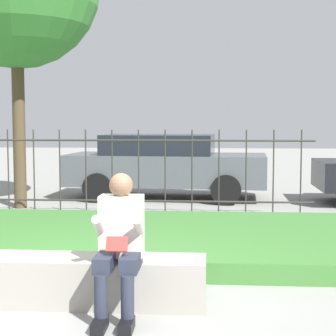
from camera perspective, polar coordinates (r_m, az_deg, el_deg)
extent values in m
plane|color=gray|center=(5.44, -9.18, -13.46)|extent=(60.00, 60.00, 0.00)
cube|color=gray|center=(5.47, -13.34, -10.97)|extent=(3.18, 0.49, 0.44)
cube|color=slate|center=(5.53, -13.30, -12.78)|extent=(3.05, 0.45, 0.08)
cube|color=black|center=(4.76, -6.95, -15.56)|extent=(0.11, 0.26, 0.09)
cylinder|color=#282D3D|center=(4.74, -6.84, -12.80)|extent=(0.11, 0.11, 0.35)
cube|color=#282D3D|center=(4.87, -6.39, -9.41)|extent=(0.15, 0.42, 0.13)
cube|color=black|center=(4.72, -4.23, -15.70)|extent=(0.11, 0.26, 0.09)
cylinder|color=#282D3D|center=(4.70, -4.14, -12.92)|extent=(0.11, 0.11, 0.35)
cube|color=#282D3D|center=(4.84, -3.79, -9.49)|extent=(0.15, 0.42, 0.13)
cube|color=beige|center=(5.00, -4.73, -5.86)|extent=(0.38, 0.24, 0.54)
sphere|color=#8C664C|center=(4.92, -4.80, -1.73)|extent=(0.21, 0.21, 0.21)
cylinder|color=beige|center=(4.87, -7.02, -5.93)|extent=(0.08, 0.29, 0.24)
cylinder|color=beige|center=(4.82, -3.01, -6.02)|extent=(0.08, 0.29, 0.24)
cube|color=#B2332D|center=(4.77, -5.21, -7.73)|extent=(0.18, 0.09, 0.13)
cube|color=#3D7533|center=(7.66, -5.06, -7.15)|extent=(8.01, 3.35, 0.23)
cylinder|color=#332D28|center=(9.78, -2.99, -3.35)|extent=(6.01, 0.03, 0.03)
cylinder|color=#332D28|center=(9.69, -3.02, 2.82)|extent=(6.01, 0.03, 0.03)
cylinder|color=#332D28|center=(10.27, -15.91, -0.53)|extent=(0.02, 0.02, 1.55)
cylinder|color=#332D28|center=(10.12, -13.45, -0.56)|extent=(0.02, 0.02, 1.55)
cylinder|color=#332D28|center=(9.99, -10.92, -0.58)|extent=(0.02, 0.02, 1.55)
cylinder|color=#332D28|center=(9.88, -8.33, -0.60)|extent=(0.02, 0.02, 1.55)
cylinder|color=#332D28|center=(9.79, -5.69, -0.62)|extent=(0.02, 0.02, 1.55)
cylinder|color=#332D28|center=(9.73, -3.01, -0.64)|extent=(0.02, 0.02, 1.55)
cylinder|color=#332D28|center=(9.68, -0.29, -0.66)|extent=(0.02, 0.02, 1.55)
cylinder|color=#332D28|center=(9.66, 2.45, -0.68)|extent=(0.02, 0.02, 1.55)
cylinder|color=#332D28|center=(9.65, 5.19, -0.70)|extent=(0.02, 0.02, 1.55)
cylinder|color=#332D28|center=(9.67, 7.93, -0.71)|extent=(0.02, 0.02, 1.55)
cylinder|color=#332D28|center=(9.71, 10.65, -0.73)|extent=(0.02, 0.02, 1.55)
cylinder|color=#332D28|center=(9.78, 13.35, -0.74)|extent=(0.02, 0.02, 1.55)
cube|color=#4C5156|center=(12.29, -0.15, -0.13)|extent=(4.40, 1.99, 0.66)
cube|color=black|center=(12.28, -0.95, 2.42)|extent=(2.46, 1.65, 0.43)
cylinder|color=black|center=(11.38, 5.91, -2.23)|extent=(0.63, 0.24, 0.62)
cylinder|color=black|center=(13.03, 6.18, -1.33)|extent=(0.63, 0.24, 0.62)
cylinder|color=black|center=(11.77, -7.16, -2.00)|extent=(0.63, 0.24, 0.62)
cylinder|color=black|center=(13.38, -5.30, -1.17)|extent=(0.63, 0.24, 0.62)
cylinder|color=#4C3D28|center=(11.25, -14.91, 4.69)|extent=(0.24, 0.24, 3.41)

